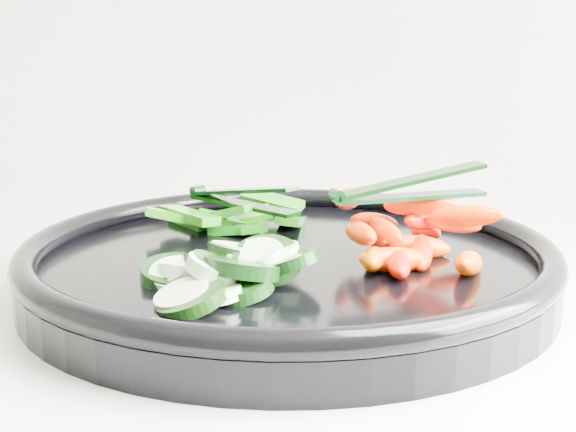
{
  "coord_description": "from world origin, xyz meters",
  "views": [
    {
      "loc": [
        0.56,
        1.11,
        1.11
      ],
      "look_at": [
        0.52,
        1.65,
        0.99
      ],
      "focal_mm": 50.0,
      "sensor_mm": 36.0,
      "label": 1
    }
  ],
  "objects": [
    {
      "name": "tong_pepper",
      "position": [
        0.48,
        1.74,
        0.98
      ],
      "size": [
        0.1,
        0.08,
        0.02
      ],
      "color": "black",
      "rests_on": "pepper_pile"
    },
    {
      "name": "pepper_pile",
      "position": [
        0.47,
        1.74,
        0.96
      ],
      "size": [
        0.12,
        0.1,
        0.04
      ],
      "color": "#1E6309",
      "rests_on": "veggie_tray"
    },
    {
      "name": "tong_carrot",
      "position": [
        0.61,
        1.66,
        1.0
      ],
      "size": [
        0.11,
        0.06,
        0.02
      ],
      "color": "black",
      "rests_on": "carrot_pile"
    },
    {
      "name": "cucumber_pile",
      "position": [
        0.49,
        1.59,
        0.96
      ],
      "size": [
        0.13,
        0.13,
        0.04
      ],
      "color": "black",
      "rests_on": "veggie_tray"
    },
    {
      "name": "carrot_pile",
      "position": [
        0.61,
        1.66,
        0.97
      ],
      "size": [
        0.12,
        0.14,
        0.06
      ],
      "color": "#E93300",
      "rests_on": "veggie_tray"
    },
    {
      "name": "veggie_tray",
      "position": [
        0.52,
        1.65,
        0.95
      ],
      "size": [
        0.38,
        0.38,
        0.04
      ],
      "color": "black",
      "rests_on": "counter"
    }
  ]
}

